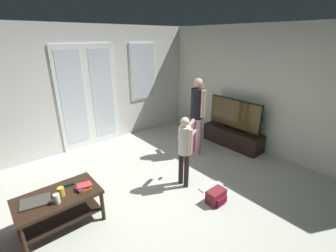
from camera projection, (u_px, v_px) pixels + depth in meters
The scene contains 15 objects.
ground_plane at pixel (151, 204), 3.43m from camera, with size 5.75×5.10×0.02m, color #B3B7A7.
wall_back_with_doors at pixel (80, 90), 4.81m from camera, with size 5.75×0.09×2.57m.
wall_right_plain at pixel (264, 91), 4.68m from camera, with size 0.06×5.10×2.54m.
coffee_table at pixel (59, 204), 2.92m from camera, with size 0.98×0.57×0.46m.
tv_stand at pixel (232, 137), 5.20m from camera, with size 0.40×1.34×0.39m.
flat_screen_tv at pixel (235, 114), 5.01m from camera, with size 0.08×1.24×0.67m.
person_adult at pixel (197, 110), 4.62m from camera, with size 0.51×0.42×1.57m.
person_child at pixel (185, 146), 3.62m from camera, with size 0.49×0.32×1.18m.
backpack at pixel (216, 196), 3.42m from camera, with size 0.29×0.21×0.20m.
loose_keyboard at pixel (212, 186), 3.80m from camera, with size 0.46×0.20×0.02m.
laptop_closed at pixel (35, 202), 2.75m from camera, with size 0.33×0.23×0.02m, color #3C3C33.
cup_near_edge at pixel (57, 199), 2.72m from camera, with size 0.07×0.07×0.12m, color white.
cup_by_laptop at pixel (61, 192), 2.85m from camera, with size 0.08×0.08×0.12m, color gold.
tv_remote_black at pixel (67, 185), 3.06m from camera, with size 0.17×0.05×0.02m, color black.
book_stack at pixel (84, 186), 3.00m from camera, with size 0.22×0.17×0.06m.
Camera 1 is at (-1.60, -2.30, 2.29)m, focal length 24.92 mm.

